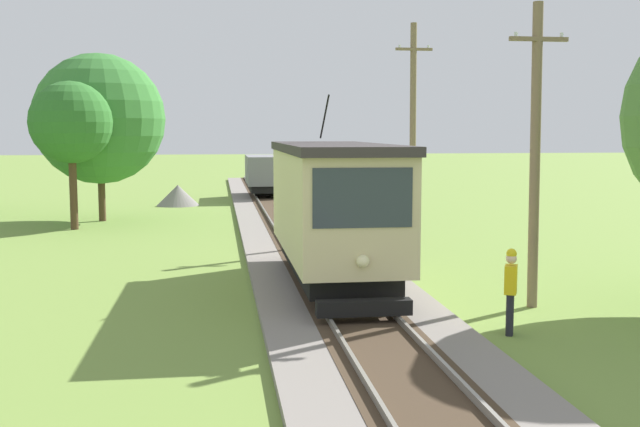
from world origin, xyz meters
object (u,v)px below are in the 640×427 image
object	(u,v)px
utility_pole_mid	(413,130)
tree_left_near	(99,119)
red_tram	(333,206)
freight_car	(266,173)
track_worker	(511,287)
utility_pole_near_tram	(535,153)
gravel_pile	(178,195)
tree_right_near	(71,123)

from	to	relation	value
utility_pole_mid	tree_left_near	size ratio (longest dim) A/B	1.07
red_tram	freight_car	world-z (taller)	red_tram
track_worker	tree_left_near	xyz separation A→B (m)	(-11.16, 21.23, 3.70)
freight_car	tree_left_near	bearing A→B (deg)	-128.33
freight_car	utility_pole_mid	bearing A→B (deg)	-76.49
freight_car	utility_pole_mid	distance (m)	18.90
utility_pole_mid	track_worker	distance (m)	13.93
utility_pole_near_tram	gravel_pile	xyz separation A→B (m)	(-9.53, 25.72, -3.07)
tree_left_near	tree_right_near	xyz separation A→B (m)	(-0.72, -2.94, -0.21)
utility_pole_near_tram	gravel_pile	distance (m)	27.61
freight_car	tree_left_near	xyz separation A→B (m)	(-8.26, -10.45, 3.12)
red_tram	gravel_pile	distance (m)	23.85
gravel_pile	tree_right_near	size ratio (longest dim) A/B	0.38
utility_pole_mid	tree_right_near	distance (m)	14.19
utility_pole_near_tram	track_worker	world-z (taller)	utility_pole_near_tram
utility_pole_near_tram	utility_pole_mid	distance (m)	11.13
red_tram	utility_pole_mid	bearing A→B (deg)	63.12
gravel_pile	tree_left_near	xyz separation A→B (m)	(-3.10, -6.86, 4.10)
track_worker	red_tram	bearing A→B (deg)	-34.21
tree_left_near	gravel_pile	bearing A→B (deg)	65.71
utility_pole_near_tram	utility_pole_mid	xyz separation A→B (m)	(0.00, 11.11, 0.53)
freight_car	tree_right_near	distance (m)	16.38
gravel_pile	tree_left_near	bearing A→B (deg)	-114.29
utility_pole_near_tram	freight_car	bearing A→B (deg)	98.48
tree_left_near	tree_right_near	bearing A→B (deg)	-103.76
gravel_pile	red_tram	bearing A→B (deg)	-77.46
utility_pole_mid	tree_left_near	world-z (taller)	utility_pole_mid
utility_pole_near_tram	tree_right_near	bearing A→B (deg)	129.97
freight_car	tree_left_near	world-z (taller)	tree_left_near
utility_pole_near_tram	gravel_pile	bearing A→B (deg)	110.34
freight_car	utility_pole_near_tram	xyz separation A→B (m)	(4.37, -29.31, 2.08)
freight_car	utility_pole_near_tram	size ratio (longest dim) A/B	0.73
utility_pole_near_tram	tree_left_near	size ratio (longest dim) A/B	0.93
gravel_pile	freight_car	bearing A→B (deg)	34.80
utility_pole_mid	utility_pole_near_tram	bearing A→B (deg)	-90.00
utility_pole_mid	track_worker	xyz separation A→B (m)	(-1.47, -13.48, -3.19)
freight_car	utility_pole_mid	size ratio (longest dim) A/B	0.64
freight_car	gravel_pile	distance (m)	6.36
utility_pole_near_tram	tree_right_near	size ratio (longest dim) A/B	1.14
tree_right_near	tree_left_near	bearing A→B (deg)	76.24
red_tram	track_worker	world-z (taller)	red_tram
red_tram	freight_car	xyz separation A→B (m)	(-0.00, 26.82, -0.64)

